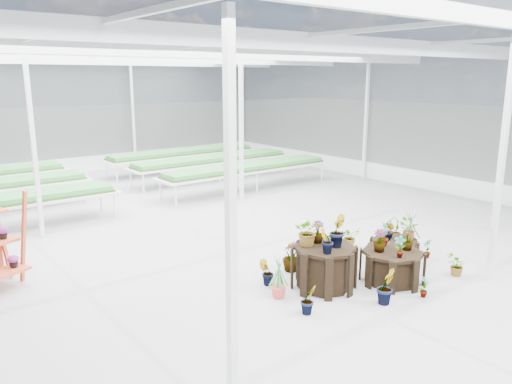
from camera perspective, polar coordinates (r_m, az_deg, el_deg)
ground_plane at (r=10.92m, az=-1.93°, el=-7.23°), size 24.00×24.00×0.00m
greenhouse_shell at (r=10.36m, az=-2.02°, el=4.53°), size 18.00×24.00×4.50m
steel_frame at (r=10.36m, az=-2.02°, el=4.53°), size 18.00×24.00×4.50m
nursery_benches at (r=16.96m, az=-16.39°, el=1.06°), size 16.00×7.00×0.84m
plinth_tall at (r=9.26m, az=7.76°, el=-8.52°), size 1.31×1.31×0.79m
plinth_mid at (r=9.80m, az=15.26°, el=-8.22°), size 1.30×1.30×0.61m
plinth_low at (r=10.98m, az=15.49°, el=-6.40°), size 1.29×1.29×0.44m
nursery_plants at (r=10.08m, az=11.09°, el=-6.01°), size 4.68×2.98×1.39m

